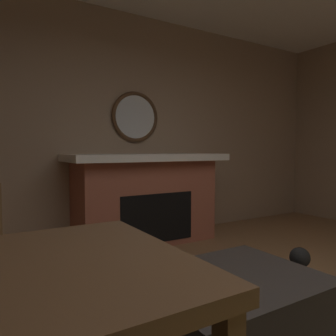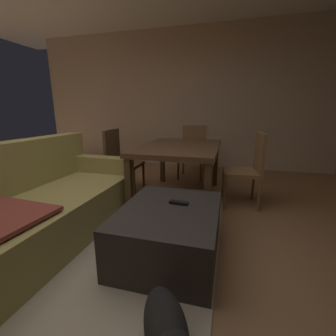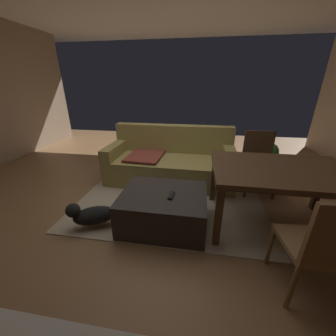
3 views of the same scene
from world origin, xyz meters
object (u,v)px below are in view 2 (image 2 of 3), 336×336
at_px(dining_chair_east, 193,148).
at_px(potted_plant, 76,163).
at_px(couch, 34,208).
at_px(ottoman_coffee_table, 170,231).
at_px(dining_chair_north, 119,158).
at_px(dining_table, 180,151).
at_px(tv_remote, 179,203).
at_px(small_dog, 167,330).
at_px(dining_chair_south, 249,165).

relative_size(dining_chair_east, potted_plant, 2.05).
distance_m(couch, ottoman_coffee_table, 1.27).
bearing_deg(dining_chair_north, couch, 172.90).
bearing_deg(dining_table, dining_chair_east, -0.13).
relative_size(tv_remote, dining_table, 0.11).
xyz_separation_m(tv_remote, potted_plant, (1.75, 2.34, -0.19)).
bearing_deg(dining_chair_east, tv_remote, -173.89).
height_order(dining_table, small_dog, dining_table).
distance_m(tv_remote, dining_chair_north, 1.65).
height_order(ottoman_coffee_table, potted_plant, potted_plant).
distance_m(ottoman_coffee_table, dining_chair_east, 2.44).
relative_size(ottoman_coffee_table, potted_plant, 2.14).
bearing_deg(potted_plant, dining_chair_south, -100.58).
xyz_separation_m(ottoman_coffee_table, dining_table, (1.28, 0.20, 0.45)).
height_order(dining_table, dining_chair_east, dining_chair_east).
bearing_deg(small_dog, couch, 64.20).
height_order(couch, tv_remote, couch).
distance_m(ottoman_coffee_table, small_dog, 0.84).
bearing_deg(dining_table, couch, 142.42).
bearing_deg(tv_remote, dining_chair_east, 10.07).
bearing_deg(dining_table, dining_chair_south, -89.47).
height_order(couch, ottoman_coffee_table, couch).
bearing_deg(ottoman_coffee_table, potted_plant, 51.12).
relative_size(dining_table, dining_chair_north, 1.59).
bearing_deg(couch, dining_chair_south, -54.58).
xyz_separation_m(tv_remote, small_dog, (-0.91, -0.15, -0.26)).
height_order(dining_chair_south, dining_chair_east, same).
distance_m(tv_remote, small_dog, 0.96).
height_order(potted_plant, small_dog, potted_plant).
xyz_separation_m(couch, ottoman_coffee_table, (0.11, -1.27, -0.10)).
xyz_separation_m(dining_chair_north, small_dog, (-2.09, -1.29, -0.35)).
relative_size(tv_remote, small_dog, 0.30).
xyz_separation_m(dining_table, potted_plant, (0.57, 2.09, -0.42)).
bearing_deg(couch, potted_plant, 27.66).
bearing_deg(dining_chair_south, couch, 125.42).
xyz_separation_m(dining_chair_north, dining_chair_east, (1.13, -0.90, 0.00)).
distance_m(couch, small_dog, 1.63).
bearing_deg(dining_chair_south, tv_remote, 151.54).
bearing_deg(dining_chair_east, dining_table, 179.87).
xyz_separation_m(dining_chair_south, small_dog, (-2.10, 0.50, -0.35)).
distance_m(couch, potted_plant, 2.21).
xyz_separation_m(dining_chair_south, dining_chair_east, (1.12, 0.89, 0.00)).
xyz_separation_m(dining_chair_east, potted_plant, (-0.56, 2.09, -0.28)).
xyz_separation_m(dining_chair_east, small_dog, (-3.23, -0.40, -0.35)).
relative_size(couch, dining_table, 1.44).
distance_m(dining_chair_east, potted_plant, 2.19).
bearing_deg(couch, dining_chair_east, -23.03).
bearing_deg(ottoman_coffee_table, couch, 94.91).
relative_size(dining_chair_south, dining_chair_east, 1.00).
distance_m(ottoman_coffee_table, dining_chair_south, 1.50).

